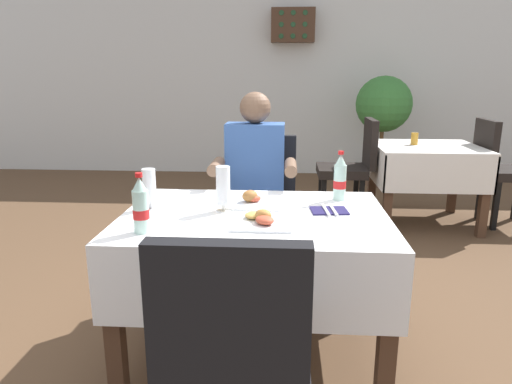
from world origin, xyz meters
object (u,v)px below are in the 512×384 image
Objects in this scene: cola_bottle_secondary at (141,207)px; chair_near_camera_side at (236,355)px; main_dining_table at (255,247)px; wall_bottle_rack at (293,25)px; plate_far_diner at (254,201)px; beer_glass_left at (223,189)px; background_table_tumbler at (414,139)px; cola_bottle_primary at (340,179)px; napkin_cutlery_set at (329,210)px; background_dining_table at (425,165)px; background_chair_right at (501,166)px; potted_plant_corner at (383,113)px; background_chair_left at (352,164)px; plate_near_camera at (262,220)px; beer_glass_middle at (149,188)px; chair_far_diner_seat at (263,202)px; seated_diner_far at (255,182)px.

chair_near_camera_side is at bearing -51.29° from cola_bottle_secondary.
main_dining_table is 2.19× the size of wall_bottle_rack.
beer_glass_left reaches higher than plate_far_diner.
background_table_tumbler is (1.47, 2.19, -0.05)m from beer_glass_left.
cola_bottle_primary is 0.25m from napkin_cutlery_set.
beer_glass_left is 2.64m from background_table_tumbler.
background_table_tumbler reaches higher than napkin_cutlery_set.
background_chair_right reaches higher than background_dining_table.
napkin_cutlery_set is at bearing -116.92° from background_dining_table.
cola_bottle_secondary is (-0.44, -0.28, 0.27)m from main_dining_table.
background_dining_table is at bearing -86.07° from potted_plant_corner.
main_dining_table is 2.31m from background_chair_left.
cola_bottle_secondary reaches higher than main_dining_table.
background_dining_table is at bearing 59.17° from plate_near_camera.
wall_bottle_rack is at bearing 153.39° from potted_plant_corner.
napkin_cutlery_set is at bearing -108.12° from cola_bottle_primary.
beer_glass_left is at bearing -134.95° from plate_far_diner.
main_dining_table is 4.47m from wall_bottle_rack.
background_chair_left is (1.26, 2.13, -0.28)m from beer_glass_middle.
background_chair_right is at bearing 48.66° from cola_bottle_primary.
plate_far_diner is 2.16m from background_chair_left.
cola_bottle_secondary is 0.26× the size of background_chair_right.
background_table_tumbler is at bearing 56.20° from beer_glass_left.
chair_far_diner_seat is at bearing -136.64° from background_dining_table.
chair_far_diner_seat is 0.99m from plate_near_camera.
main_dining_table is at bearing 105.77° from plate_near_camera.
background_dining_table is at bearing -59.53° from wall_bottle_rack.
plate_far_diner reaches higher than napkin_cutlery_set.
seated_diner_far is at bearing 95.55° from plate_near_camera.
chair_far_diner_seat is 1.05× the size of background_dining_table.
background_chair_left is 8.82× the size of background_table_tumbler.
seated_diner_far reaches higher than napkin_cutlery_set.
cola_bottle_primary reaches higher than background_chair_left.
napkin_cutlery_set is (0.39, -0.66, 0.03)m from seated_diner_far.
background_chair_right is (1.68, 1.90, -0.29)m from cola_bottle_primary.
chair_near_camera_side is 0.77× the size of seated_diner_far.
wall_bottle_rack is at bearing 91.88° from napkin_cutlery_set.
plate_near_camera is at bearing -92.27° from wall_bottle_rack.
background_chair_right is (2.54, 2.46, -0.29)m from cola_bottle_secondary.
chair_far_diner_seat is 0.86m from beer_glass_left.
chair_far_diner_seat is 5.00× the size of napkin_cutlery_set.
plate_near_camera is 2.71m from background_dining_table.
chair_far_diner_seat is 1.96m from background_dining_table.
background_table_tumbler is (1.33, 2.06, 0.04)m from plate_far_diner.
chair_far_diner_seat reaches higher than beer_glass_left.
beer_glass_left is (-0.13, -0.13, 0.09)m from plate_far_diner.
cola_bottle_primary is 0.28× the size of background_dining_table.
potted_plant_corner is (0.90, 3.41, 0.05)m from cola_bottle_primary.
beer_glass_middle is 2.89m from background_dining_table.
cola_bottle_primary is at bearing -87.03° from wall_bottle_rack.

